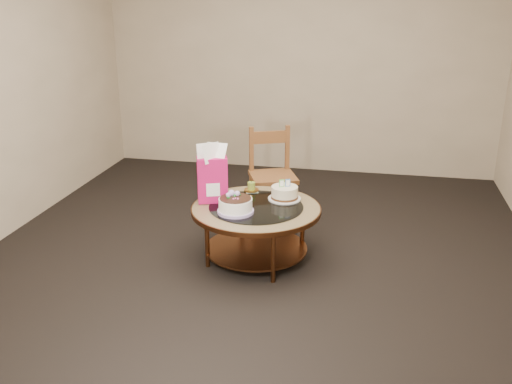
% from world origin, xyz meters
% --- Properties ---
extents(ground, '(5.00, 5.00, 0.00)m').
position_xyz_m(ground, '(0.00, 0.00, 0.00)').
color(ground, black).
rests_on(ground, ground).
extents(room_walls, '(4.52, 5.02, 2.61)m').
position_xyz_m(room_walls, '(0.00, 0.00, 1.54)').
color(room_walls, tan).
rests_on(room_walls, ground).
extents(coffee_table, '(1.02, 1.02, 0.46)m').
position_xyz_m(coffee_table, '(0.00, -0.00, 0.38)').
color(coffee_table, '#5B321A').
rests_on(coffee_table, ground).
extents(decorated_cake, '(0.28, 0.28, 0.16)m').
position_xyz_m(decorated_cake, '(-0.13, -0.16, 0.51)').
color(decorated_cake, '#B69BDC').
rests_on(decorated_cake, coffee_table).
extents(cream_cake, '(0.27, 0.27, 0.17)m').
position_xyz_m(cream_cake, '(0.19, 0.20, 0.51)').
color(cream_cake, white).
rests_on(cream_cake, coffee_table).
extents(gift_bag, '(0.26, 0.22, 0.47)m').
position_xyz_m(gift_bag, '(-0.36, 0.04, 0.69)').
color(gift_bag, '#D4136D').
rests_on(gift_bag, coffee_table).
extents(pillar_candle, '(0.14, 0.14, 0.09)m').
position_xyz_m(pillar_candle, '(-0.11, 0.32, 0.49)').
color(pillar_candle, '#DABD59').
rests_on(pillar_candle, coffee_table).
extents(dining_chair, '(0.52, 0.52, 0.87)m').
position_xyz_m(dining_chair, '(-0.03, 0.87, 0.44)').
color(dining_chair, brown).
rests_on(dining_chair, ground).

